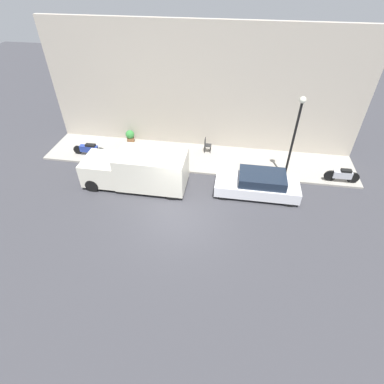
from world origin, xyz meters
TOP-DOWN VIEW (x-y plane):
  - ground_plane at (0.00, 0.00)m, footprint 60.00×60.00m
  - sidewalk at (5.20, 0.00)m, footprint 3.09×18.16m
  - building_facade at (6.90, 0.00)m, footprint 0.30×18.16m
  - parked_car at (2.45, -3.53)m, footprint 1.71×4.18m
  - delivery_van at (2.18, 2.68)m, footprint 2.00×5.36m
  - motorcycle_blue at (4.45, 6.41)m, footprint 0.30×2.00m
  - scooter_silver at (4.02, -7.96)m, footprint 0.30×1.79m
  - motorcycle_black at (4.21, 1.94)m, footprint 0.30×2.08m
  - streetlamp at (3.96, -5.03)m, footprint 0.31×0.31m
  - potted_plant at (6.31, 4.46)m, footprint 0.54×0.54m
  - cafe_chair at (5.93, -0.50)m, footprint 0.40×0.40m

SIDE VIEW (x-z plane):
  - ground_plane at x=0.00m, z-range 0.00..0.00m
  - sidewalk at x=5.20m, z-range 0.00..0.11m
  - motorcycle_blue at x=4.45m, z-range 0.14..0.87m
  - scooter_silver at x=4.02m, z-range 0.14..0.92m
  - potted_plant at x=6.31m, z-range 0.13..0.95m
  - motorcycle_black at x=4.21m, z-range 0.16..0.92m
  - parked_car at x=2.45m, z-range -0.02..1.20m
  - cafe_chair at x=5.93m, z-range 0.16..1.05m
  - delivery_van at x=2.18m, z-range 0.02..1.98m
  - streetlamp at x=3.96m, z-range 0.72..5.24m
  - building_facade at x=6.90m, z-range 0.00..7.14m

